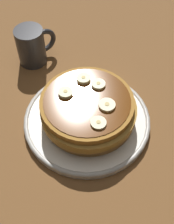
# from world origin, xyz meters

# --- Properties ---
(ground_plane) EXTENTS (1.40, 1.40, 0.03)m
(ground_plane) POSITION_xyz_m (0.00, 0.00, -0.01)
(ground_plane) COLOR brown
(plate) EXTENTS (0.28, 0.28, 0.02)m
(plate) POSITION_xyz_m (0.00, 0.00, 0.01)
(plate) COLOR silver
(plate) RESTS_ON ground_plane
(pancake_stack) EXTENTS (0.20, 0.20, 0.06)m
(pancake_stack) POSITION_xyz_m (0.00, -0.00, 0.05)
(pancake_stack) COLOR olive
(pancake_stack) RESTS_ON plate
(banana_slice_0) EXTENTS (0.03, 0.03, 0.01)m
(banana_slice_0) POSITION_xyz_m (0.02, -0.03, 0.08)
(banana_slice_0) COLOR #F6EBB7
(banana_slice_0) RESTS_ON pancake_stack
(banana_slice_1) EXTENTS (0.03, 0.03, 0.01)m
(banana_slice_1) POSITION_xyz_m (0.04, 0.02, 0.08)
(banana_slice_1) COLOR #F4F2BF
(banana_slice_1) RESTS_ON pancake_stack
(banana_slice_2) EXTENTS (0.03, 0.03, 0.01)m
(banana_slice_2) POSITION_xyz_m (-0.03, 0.04, 0.08)
(banana_slice_2) COLOR #EBEFB4
(banana_slice_2) RESTS_ON pancake_stack
(banana_slice_3) EXTENTS (0.03, 0.03, 0.01)m
(banana_slice_3) POSITION_xyz_m (0.02, 0.05, 0.08)
(banana_slice_3) COLOR #F3F2B8
(banana_slice_3) RESTS_ON pancake_stack
(banana_slice_4) EXTENTS (0.03, 0.03, 0.01)m
(banana_slice_4) POSITION_xyz_m (-0.01, -0.06, 0.08)
(banana_slice_4) COLOR #F2EDB7
(banana_slice_4) RESTS_ON pancake_stack
(coffee_mug) EXTENTS (0.11, 0.07, 0.10)m
(coffee_mug) POSITION_xyz_m (-0.00, 0.24, 0.05)
(coffee_mug) COLOR #262628
(coffee_mug) RESTS_ON ground_plane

